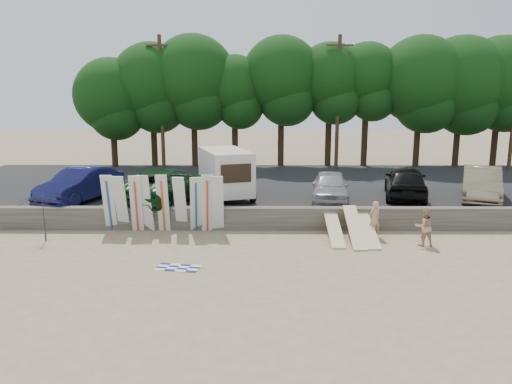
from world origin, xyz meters
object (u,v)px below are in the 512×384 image
car_3 (406,182)px  beachgoer_b (424,227)px  car_0 (81,185)px  car_2 (330,187)px  car_4 (482,184)px  cooler (360,230)px  beach_umbrella (44,217)px  car_1 (166,185)px  beachgoer_a (374,219)px  box_trailer (226,172)px

car_3 → beachgoer_b: size_ratio=3.14×
car_0 → car_3: size_ratio=1.02×
car_2 → car_4: bearing=10.5°
car_2 → beachgoer_b: 5.79m
cooler → beach_umbrella: size_ratio=0.17×
car_1 → car_2: (8.02, 0.11, -0.09)m
beachgoer_a → car_2: bearing=-96.9°
beachgoer_a → beach_umbrella: (-13.58, -0.57, 0.21)m
box_trailer → beachgoer_a: size_ratio=2.77×
car_0 → car_1: car_1 is taller
box_trailer → beachgoer_b: 9.95m
car_0 → car_1: (4.22, -0.13, 0.00)m
beachgoer_b → beach_umbrella: bearing=-9.5°
car_0 → car_3: bearing=22.6°
beachgoer_a → car_4: bearing=-172.8°
beach_umbrella → car_1: bearing=45.0°
car_2 → beach_umbrella: (-12.23, -4.32, -0.44)m
car_2 → beachgoer_a: car_2 is taller
car_1 → cooler: (8.90, -3.04, -1.36)m
car_0 → beachgoer_b: (15.30, -4.89, -0.74)m
car_3 → cooler: (-3.03, -3.95, -1.37)m
car_0 → car_4: car_0 is taller
car_1 → car_2: 8.02m
car_0 → car_4: bearing=21.0°
box_trailer → car_4: 12.73m
car_1 → car_2: bearing=-160.0°
beachgoer_a → car_0: bearing=-42.1°
car_1 → cooler: 9.51m
car_0 → car_4: 19.81m
box_trailer → beachgoer_b: (8.21, -5.46, -1.31)m
car_3 → beachgoer_b: 5.78m
car_4 → beachgoer_b: 6.99m
car_3 → beachgoer_b: bearing=94.2°
car_3 → car_2: bearing=24.3°
box_trailer → car_2: size_ratio=0.99×
cooler → beachgoer_b: bearing=-16.7°
car_2 → beach_umbrella: bearing=-153.2°
car_2 → beachgoer_a: size_ratio=2.78×
car_1 → cooler: size_ratio=15.61×
car_1 → car_4: car_1 is taller
box_trailer → cooler: size_ratio=11.27×
beachgoer_b → beach_umbrella: 15.30m
box_trailer → car_2: 5.23m
car_0 → car_2: bearing=19.7°
box_trailer → beach_umbrella: 8.68m
box_trailer → cooler: bearing=-50.2°
car_2 → cooler: 3.51m
cooler → car_4: bearing=49.7°
box_trailer → beach_umbrella: box_trailer is taller
car_2 → car_4: (7.56, 0.42, 0.08)m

